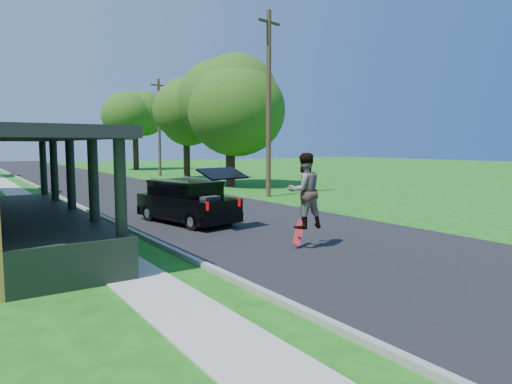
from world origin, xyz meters
TOP-DOWN VIEW (x-y plane):
  - ground at (0.00, 0.00)m, footprint 140.00×140.00m
  - street at (0.00, 20.00)m, footprint 8.00×120.00m
  - curb at (-4.05, 20.00)m, footprint 0.15×120.00m
  - sidewalk at (-5.60, 20.00)m, footprint 1.30×120.00m
  - black_suv at (-1.84, 6.66)m, footprint 2.36×4.54m
  - skateboarder at (-1.00, 1.31)m, footprint 1.06×0.89m
  - skateboard at (-1.01, 1.51)m, footprint 0.59×0.40m
  - tree_right_near at (6.92, 18.59)m, footprint 7.09×6.80m
  - tree_right_mid at (7.46, 26.50)m, footprint 6.96×6.71m
  - tree_right_far at (8.68, 42.37)m, footprint 6.33×6.05m
  - utility_pole_near at (5.42, 11.96)m, footprint 1.58×0.45m
  - utility_pole_far at (7.00, 31.01)m, footprint 1.50×0.27m

SIDE VIEW (x-z plane):
  - ground at x=0.00m, z-range 0.00..0.00m
  - street at x=0.00m, z-range -0.01..0.01m
  - curb at x=-4.05m, z-range -0.06..0.06m
  - sidewalk at x=-5.60m, z-range -0.01..0.01m
  - skateboard at x=-1.01m, z-range 0.05..0.71m
  - black_suv at x=-1.84m, z-range -0.24..1.78m
  - skateboarder at x=-1.00m, z-range 0.56..2.54m
  - utility_pole_far at x=7.00m, z-range 0.13..8.70m
  - utility_pole_near at x=5.42m, z-range 0.14..9.81m
  - tree_right_mid at x=7.46m, z-range 1.42..9.99m
  - tree_right_near at x=6.92m, z-range 1.33..10.59m
  - tree_right_far at x=8.68m, z-range 1.52..10.72m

